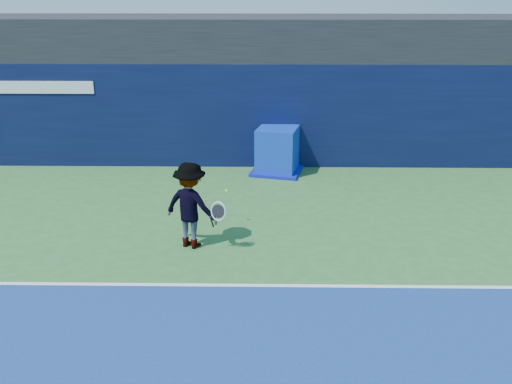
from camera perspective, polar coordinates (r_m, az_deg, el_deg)
baseline at (r=10.48m, az=0.18°, el=-9.33°), size 24.00×0.10×0.01m
stadium_band at (r=17.67m, az=0.55°, el=15.23°), size 36.00×3.00×1.20m
back_wall_assembly at (r=17.01m, az=0.49°, el=7.85°), size 36.00×1.03×3.00m
equipment_cart at (r=16.33m, az=2.14°, el=4.02°), size 1.63×1.63×1.30m
tennis_player at (r=11.68m, az=-6.56°, el=-1.34°), size 1.43×1.09×1.81m
tennis_ball at (r=12.62m, az=-2.99°, el=0.12°), size 0.07×0.07×0.07m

